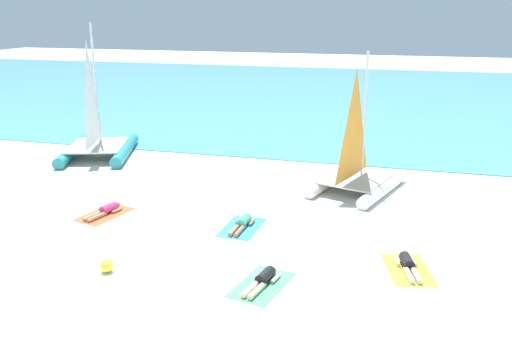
{
  "coord_description": "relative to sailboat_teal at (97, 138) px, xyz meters",
  "views": [
    {
      "loc": [
        4.83,
        -12.98,
        6.69
      ],
      "look_at": [
        0.0,
        4.64,
        1.2
      ],
      "focal_mm": 38.1,
      "sensor_mm": 36.0,
      "label": 1
    }
  ],
  "objects": [
    {
      "name": "sunbather_rightmost",
      "position": [
        14.05,
        -7.97,
        -0.77
      ],
      "size": [
        0.76,
        1.55,
        0.3
      ],
      "rotation": [
        0.0,
        0.0,
        0.25
      ],
      "color": "black",
      "rests_on": "towel_rightmost"
    },
    {
      "name": "sunbather_center_right",
      "position": [
        10.52,
        -9.8,
        -0.77
      ],
      "size": [
        0.71,
        1.56,
        0.3
      ],
      "rotation": [
        0.0,
        0.0,
        -0.21
      ],
      "color": "black",
      "rests_on": "towel_center_right"
    },
    {
      "name": "towel_center_right",
      "position": [
        10.51,
        -9.86,
        -0.9
      ],
      "size": [
        1.47,
        2.09,
        0.01
      ],
      "primitive_type": "cube",
      "rotation": [
        0.0,
        0.0,
        -0.21
      ],
      "color": "#4CB266",
      "rests_on": "ground"
    },
    {
      "name": "sailboat_white",
      "position": [
        12.08,
        -1.8,
        -0.13
      ],
      "size": [
        3.64,
        4.57,
        5.2
      ],
      "rotation": [
        0.0,
        0.0,
        -0.31
      ],
      "color": "white",
      "rests_on": "ground"
    },
    {
      "name": "ocean_water",
      "position": [
        8.78,
        21.59,
        -0.88
      ],
      "size": [
        120.0,
        40.0,
        0.05
      ],
      "primitive_type": "cube",
      "color": "#4C9EB7",
      "rests_on": "ground"
    },
    {
      "name": "beach_ball",
      "position": [
        6.4,
        -10.25,
        -0.72
      ],
      "size": [
        0.36,
        0.36,
        0.36
      ],
      "primitive_type": "sphere",
      "color": "yellow",
      "rests_on": "ground"
    },
    {
      "name": "sunbather_leftmost",
      "position": [
        4.17,
        -6.5,
        -0.77
      ],
      "size": [
        0.77,
        1.55,
        0.3
      ],
      "rotation": [
        0.0,
        0.0,
        -0.25
      ],
      "color": "#D83372",
      "rests_on": "towel_leftmost"
    },
    {
      "name": "sailboat_teal",
      "position": [
        0.0,
        0.0,
        0.0
      ],
      "size": [
        4.28,
        5.35,
        6.07
      ],
      "rotation": [
        0.0,
        0.0,
        0.32
      ],
      "color": "teal",
      "rests_on": "ground"
    },
    {
      "name": "towel_leftmost",
      "position": [
        4.16,
        -6.56,
        -0.9
      ],
      "size": [
        1.53,
        2.11,
        0.01
      ],
      "primitive_type": "cube",
      "rotation": [
        0.0,
        0.0,
        -0.25
      ],
      "color": "#EA5933",
      "rests_on": "ground"
    },
    {
      "name": "towel_rightmost",
      "position": [
        14.07,
        -8.04,
        -0.9
      ],
      "size": [
        1.53,
        2.11,
        0.01
      ],
      "primitive_type": "cube",
      "rotation": [
        0.0,
        0.0,
        0.25
      ],
      "color": "yellow",
      "rests_on": "ground"
    },
    {
      "name": "ground_plane",
      "position": [
        8.78,
        1.27,
        -0.9
      ],
      "size": [
        120.0,
        120.0,
        0.0
      ],
      "primitive_type": "plane",
      "color": "silver"
    },
    {
      "name": "sunbather_center_left",
      "position": [
        8.96,
        -6.37,
        -0.77
      ],
      "size": [
        0.56,
        1.56,
        0.3
      ],
      "rotation": [
        0.0,
        0.0,
        -0.05
      ],
      "color": "#3FB28C",
      "rests_on": "towel_center_left"
    },
    {
      "name": "towel_center_left",
      "position": [
        8.95,
        -6.44,
        -0.9
      ],
      "size": [
        1.18,
        1.95,
        0.01
      ],
      "primitive_type": "cube",
      "rotation": [
        0.0,
        0.0,
        -0.05
      ],
      "color": "#338CD8",
      "rests_on": "ground"
    }
  ]
}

